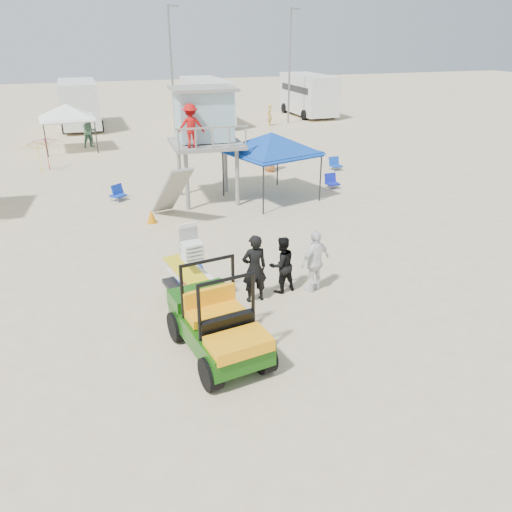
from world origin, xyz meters
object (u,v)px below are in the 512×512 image
object	(u,v)px
man_left	(254,269)
canopy_blue	(272,136)
surf_trailer	(193,277)
lifeguard_tower	(202,120)
utility_cart	(217,317)

from	to	relation	value
man_left	canopy_blue	world-z (taller)	canopy_blue
surf_trailer	lifeguard_tower	bearing A→B (deg)	74.22
utility_cart	canopy_blue	bearing A→B (deg)	63.50
lifeguard_tower	surf_trailer	bearing A→B (deg)	-105.78
man_left	lifeguard_tower	bearing A→B (deg)	-97.11
utility_cart	lifeguard_tower	bearing A→B (deg)	77.46
canopy_blue	lifeguard_tower	bearing A→B (deg)	164.14
utility_cart	lifeguard_tower	distance (m)	11.34
surf_trailer	man_left	xyz separation A→B (m)	(1.51, -0.30, 0.13)
utility_cart	surf_trailer	size ratio (longest dim) A/B	1.25
lifeguard_tower	canopy_blue	world-z (taller)	lifeguard_tower
man_left	surf_trailer	bearing A→B (deg)	-12.56
surf_trailer	utility_cart	bearing A→B (deg)	-90.21
utility_cart	surf_trailer	distance (m)	2.34
lifeguard_tower	canopy_blue	bearing A→B (deg)	-15.86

